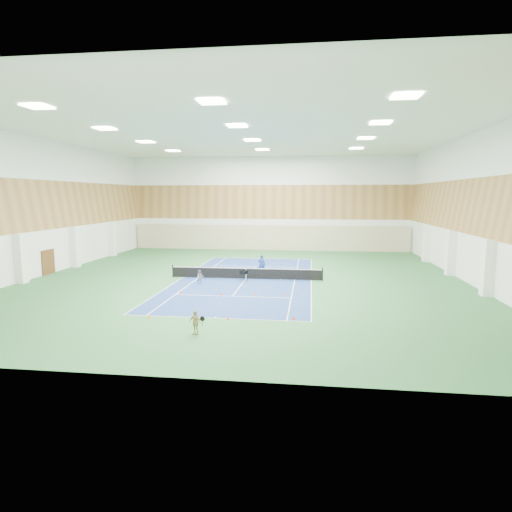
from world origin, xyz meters
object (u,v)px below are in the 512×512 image
(tennis_net, at_px, (246,272))
(child_court, at_px, (200,277))
(coach, at_px, (262,264))
(ball_cart, at_px, (244,276))
(child_apron, at_px, (195,322))

(tennis_net, relative_size, child_court, 11.45)
(coach, relative_size, ball_cart, 1.95)
(tennis_net, xyz_separation_m, child_apron, (-0.36, -14.79, 0.07))
(ball_cart, bearing_deg, child_apron, -68.78)
(child_apron, bearing_deg, tennis_net, 109.93)
(tennis_net, bearing_deg, child_apron, -91.40)
(tennis_net, distance_m, child_court, 4.16)
(tennis_net, xyz_separation_m, child_court, (-3.31, -2.51, 0.01))
(child_apron, height_order, ball_cart, child_apron)
(tennis_net, height_order, ball_cart, tennis_net)
(child_court, xyz_separation_m, ball_cart, (3.28, 1.51, -0.10))
(coach, xyz_separation_m, child_apron, (-1.42, -17.11, -0.27))
(coach, bearing_deg, tennis_net, 65.09)
(tennis_net, distance_m, ball_cart, 1.01)
(tennis_net, xyz_separation_m, coach, (1.05, 2.32, 0.34))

